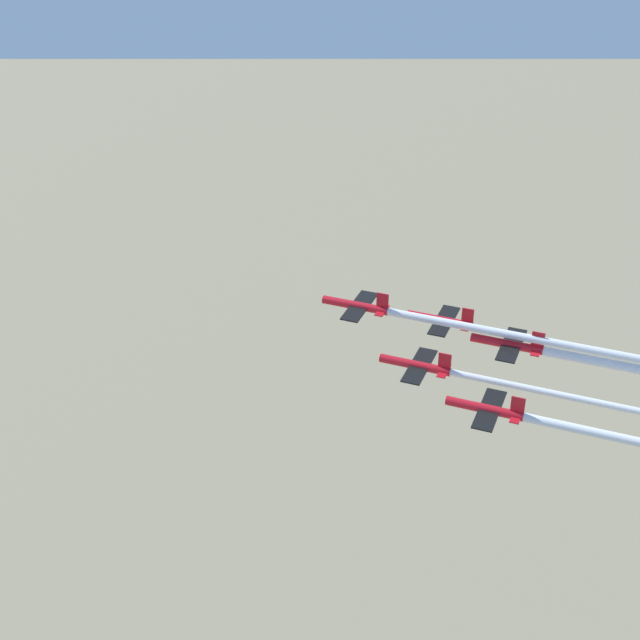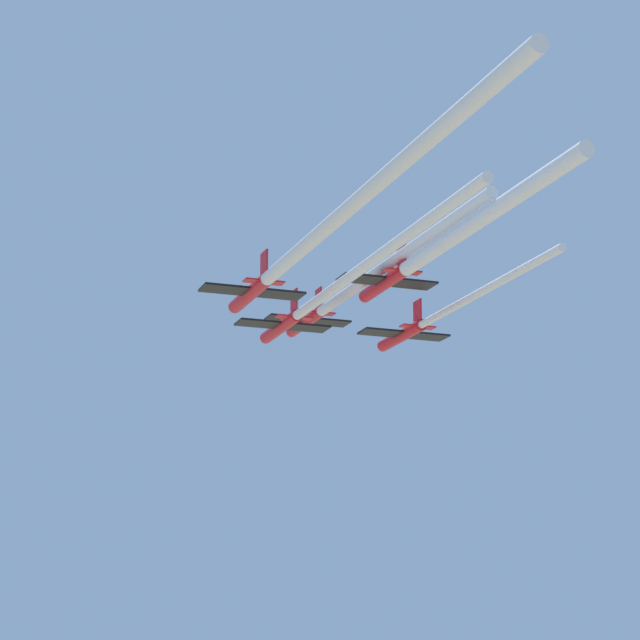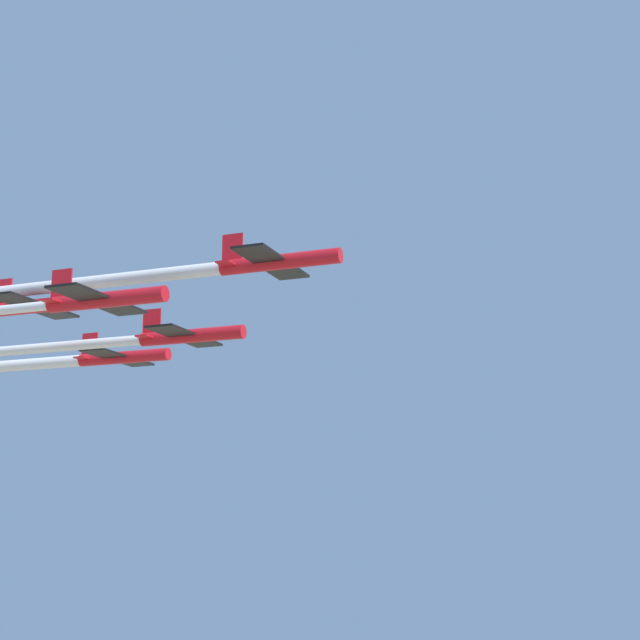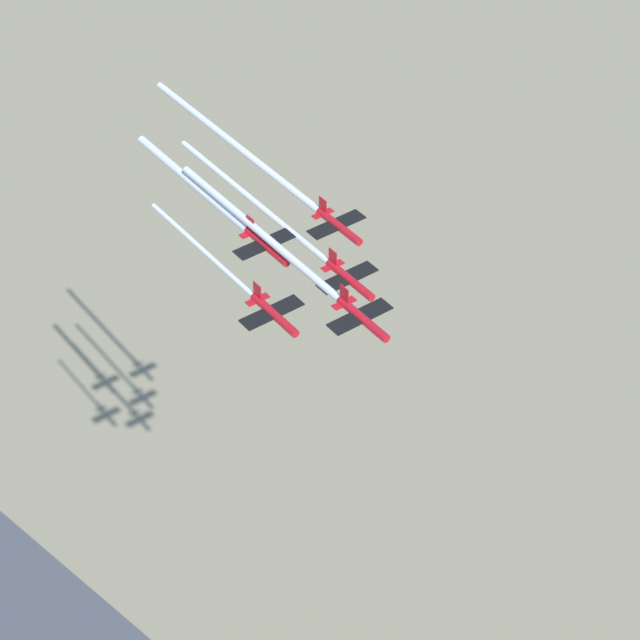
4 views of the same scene
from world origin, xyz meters
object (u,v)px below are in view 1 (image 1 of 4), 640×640
Objects in this scene: jet_3 at (487,409)px; jet_4 at (510,344)px; jet_0 at (358,306)px; jet_1 at (418,365)px; jet_2 at (442,320)px.

jet_4 is at bearing -0.00° from jet_3.
jet_4 is (-4.37, 12.99, 2.35)m from jet_3.
jet_1 is (13.23, -2.78, -3.92)m from jet_0.
jet_3 is at bearing 180.00° from jet_4.
jet_1 is 1.00× the size of jet_2.
jet_1 is at bearing 59.53° from jet_3.
jet_4 is at bearing -120.47° from jet_2.
jet_0 is 1.00× the size of jet_2.
jet_2 reaches higher than jet_1.
jet_0 is at bearing 90.00° from jet_4.
jet_2 reaches higher than jet_3.
jet_1 is 13.71m from jet_2.
jet_2 is 23.64m from jet_3.
jet_2 is at bearing -0.00° from jet_1.
jet_0 is 27.33m from jet_3.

